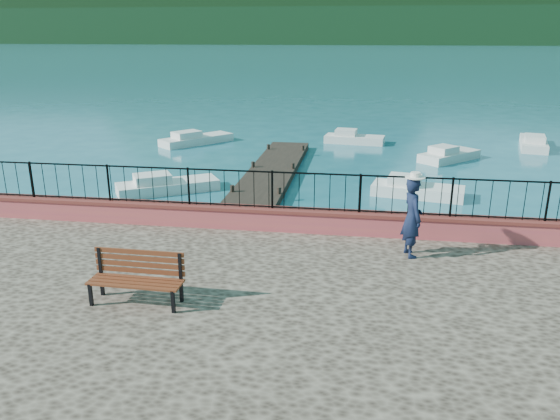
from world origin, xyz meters
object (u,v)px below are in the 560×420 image
(person, at_px, (412,217))
(boat_2, at_px, (450,152))
(boat_0, at_px, (168,182))
(boat_5, at_px, (534,140))
(boat_1, at_px, (418,186))
(boat_4, at_px, (355,136))
(park_bench, at_px, (137,288))
(boat_3, at_px, (197,137))

(person, bearing_deg, boat_2, -28.14)
(boat_0, relative_size, boat_5, 0.95)
(boat_0, distance_m, boat_5, 20.48)
(boat_0, relative_size, boat_1, 1.14)
(boat_2, bearing_deg, boat_1, -153.34)
(boat_4, xyz_separation_m, boat_5, (9.81, 0.27, 0.00))
(person, xyz_separation_m, boat_0, (-8.76, 8.15, -1.72))
(boat_1, xyz_separation_m, boat_2, (2.09, 6.61, 0.00))
(boat_0, bearing_deg, boat_1, -26.25)
(park_bench, relative_size, boat_5, 0.43)
(person, height_order, boat_3, person)
(boat_3, height_order, boat_4, same)
(boat_2, bearing_deg, person, -147.07)
(boat_0, relative_size, boat_3, 0.92)
(person, height_order, boat_5, person)
(boat_1, distance_m, boat_5, 12.82)
(boat_0, bearing_deg, boat_3, 69.00)
(boat_3, relative_size, boat_5, 1.03)
(boat_1, bearing_deg, boat_4, 115.54)
(person, bearing_deg, boat_4, -12.05)
(boat_0, distance_m, boat_4, 13.32)
(boat_4, distance_m, boat_5, 9.81)
(boat_1, height_order, boat_3, same)
(park_bench, xyz_separation_m, boat_0, (-3.52, 11.27, -1.10))
(boat_0, height_order, boat_3, same)
(boat_0, height_order, boat_2, same)
(person, distance_m, boat_0, 12.09)
(park_bench, height_order, boat_2, park_bench)
(park_bench, distance_m, person, 6.13)
(park_bench, distance_m, boat_3, 21.68)
(park_bench, bearing_deg, boat_0, 108.50)
(boat_3, xyz_separation_m, boat_4, (8.91, 1.53, 0.00))
(boat_1, height_order, boat_4, same)
(boat_2, xyz_separation_m, boat_5, (5.05, 4.03, 0.00))
(boat_1, bearing_deg, boat_2, 83.60)
(person, distance_m, boat_4, 19.55)
(park_bench, relative_size, boat_2, 0.53)
(park_bench, distance_m, boat_2, 20.57)
(person, bearing_deg, boat_3, 13.67)
(park_bench, xyz_separation_m, boat_2, (8.36, 18.76, -1.10))
(boat_4, bearing_deg, person, -77.75)
(boat_1, bearing_deg, person, -85.33)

